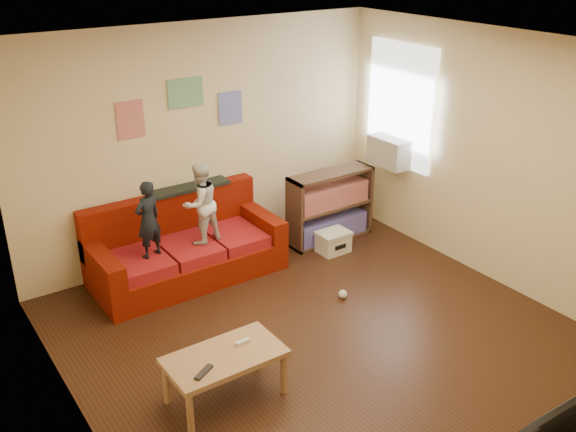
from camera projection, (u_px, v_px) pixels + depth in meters
room_shell at (341, 215)px, 5.44m from camera, size 4.52×5.02×2.72m
sofa at (184, 250)px, 7.15m from camera, size 2.09×0.96×0.92m
child_a at (148, 220)px, 6.56m from camera, size 0.35×0.28×0.83m
child_b at (200, 204)px, 6.86m from camera, size 0.50×0.43×0.90m
coffee_table at (225, 361)px, 5.19m from camera, size 0.95×0.53×0.43m
remote at (204, 372)px, 4.95m from camera, size 0.20×0.14×0.02m
game_controller at (243, 342)px, 5.31m from camera, size 0.13×0.04×0.03m
bookshelf at (330, 210)px, 7.95m from camera, size 1.12×0.33×0.89m
window at (400, 105)px, 7.71m from camera, size 0.04×1.08×1.48m
ac_unit at (390, 152)px, 7.88m from camera, size 0.28×0.55×0.35m
artwork_left at (130, 120)px, 6.71m from camera, size 0.30×0.01×0.40m
artwork_center at (185, 93)px, 6.97m from camera, size 0.42×0.01×0.32m
artwork_right at (230, 108)px, 7.35m from camera, size 0.30×0.01×0.38m
file_box at (333, 242)px, 7.73m from camera, size 0.38×0.29×0.26m
television at (556, 428)px, 3.93m from camera, size 1.08×0.16×0.62m
tissue at (343, 294)px, 6.77m from camera, size 0.11×0.11×0.09m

